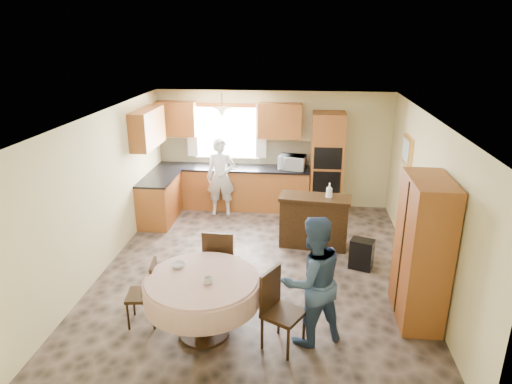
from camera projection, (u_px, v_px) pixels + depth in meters
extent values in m
cube|color=brown|center=(259.00, 269.00, 7.45)|extent=(5.00, 6.00, 0.01)
cube|color=white|center=(260.00, 116.00, 6.61)|extent=(5.00, 6.00, 0.01)
cube|color=#D5C989|center=(273.00, 149.00, 9.84)|extent=(5.00, 0.02, 2.50)
cube|color=#D5C989|center=(229.00, 308.00, 4.22)|extent=(5.00, 0.02, 2.50)
cube|color=#D5C989|center=(104.00, 191.00, 7.27)|extent=(0.02, 6.00, 2.50)
cube|color=#D5C989|center=(426.00, 203.00, 6.79)|extent=(0.02, 6.00, 2.50)
cube|color=white|center=(227.00, 133.00, 9.80)|extent=(1.40, 0.03, 1.10)
cube|color=white|center=(192.00, 130.00, 9.81)|extent=(0.22, 0.02, 1.15)
cube|color=white|center=(261.00, 132.00, 9.67)|extent=(0.22, 0.02, 1.15)
cube|color=#A8642C|center=(233.00, 188.00, 9.91)|extent=(3.30, 0.60, 0.88)
cube|color=black|center=(232.00, 168.00, 9.76)|extent=(3.30, 0.64, 0.04)
cube|color=#A8642C|center=(160.00, 200.00, 9.20)|extent=(0.60, 1.20, 0.88)
cube|color=black|center=(158.00, 179.00, 9.05)|extent=(0.64, 1.20, 0.04)
cube|color=beige|center=(234.00, 152.00, 9.94)|extent=(3.30, 0.02, 0.55)
cube|color=#AF662B|center=(176.00, 119.00, 9.67)|extent=(0.85, 0.33, 0.72)
cube|color=#AF662B|center=(280.00, 121.00, 9.45)|extent=(0.90, 0.33, 0.72)
cube|color=#AF662B|center=(147.00, 128.00, 8.72)|extent=(0.33, 1.20, 0.72)
cube|color=#A8642C|center=(327.00, 163.00, 9.50)|extent=(0.66, 0.62, 2.12)
cube|color=black|center=(328.00, 158.00, 9.14)|extent=(0.56, 0.01, 0.45)
cube|color=black|center=(327.00, 182.00, 9.31)|extent=(0.56, 0.01, 0.45)
cone|color=beige|center=(222.00, 112.00, 9.18)|extent=(0.36, 0.36, 0.18)
cube|color=#37230F|center=(314.00, 223.00, 8.11)|extent=(1.29, 0.65, 0.88)
cube|color=black|center=(362.00, 254.00, 7.40)|extent=(0.43, 0.36, 0.50)
cube|color=#A8642C|center=(422.00, 251.00, 5.90)|extent=(0.51, 1.03, 1.96)
cylinder|color=#37230F|center=(203.00, 309.00, 5.72)|extent=(0.21, 0.21, 0.76)
cylinder|color=#37230F|center=(204.00, 333.00, 5.84)|extent=(0.64, 0.64, 0.04)
cylinder|color=beige|center=(202.00, 279.00, 5.58)|extent=(1.38, 1.38, 0.05)
cylinder|color=beige|center=(202.00, 290.00, 5.63)|extent=(1.44, 1.44, 0.30)
cube|color=#37230F|center=(142.00, 295.00, 5.96)|extent=(0.43, 0.43, 0.05)
cube|color=#37230F|center=(154.00, 278.00, 5.88)|extent=(0.09, 0.36, 0.45)
cylinder|color=#37230F|center=(127.00, 316.00, 5.89)|extent=(0.03, 0.03, 0.39)
cylinder|color=#37230F|center=(151.00, 317.00, 5.86)|extent=(0.03, 0.03, 0.39)
cylinder|color=#37230F|center=(136.00, 301.00, 6.20)|extent=(0.03, 0.03, 0.39)
cylinder|color=#37230F|center=(159.00, 303.00, 6.17)|extent=(0.03, 0.03, 0.39)
cube|color=#37230F|center=(221.00, 263.00, 6.61)|extent=(0.47, 0.47, 0.05)
cube|color=#37230F|center=(218.00, 251.00, 6.32)|extent=(0.44, 0.05, 0.55)
cylinder|color=#37230F|center=(206.00, 285.00, 6.53)|extent=(0.04, 0.04, 0.47)
cylinder|color=#37230F|center=(233.00, 286.00, 6.50)|extent=(0.04, 0.04, 0.47)
cylinder|color=#37230F|center=(211.00, 271.00, 6.90)|extent=(0.04, 0.04, 0.47)
cylinder|color=#37230F|center=(237.00, 272.00, 6.86)|extent=(0.04, 0.04, 0.47)
cube|color=#37230F|center=(284.00, 314.00, 5.47)|extent=(0.59, 0.59, 0.05)
cube|color=#37230F|center=(270.00, 289.00, 5.48)|extent=(0.24, 0.38, 0.51)
cylinder|color=#37230F|center=(267.00, 339.00, 5.40)|extent=(0.04, 0.04, 0.44)
cylinder|color=#37230F|center=(298.00, 342.00, 5.36)|extent=(0.04, 0.04, 0.44)
cylinder|color=#37230F|center=(269.00, 321.00, 5.74)|extent=(0.04, 0.04, 0.44)
cylinder|color=#37230F|center=(299.00, 323.00, 5.71)|extent=(0.04, 0.04, 0.44)
cube|color=gold|center=(407.00, 150.00, 8.00)|extent=(0.05, 0.60, 0.49)
cube|color=#9DB1B8|center=(406.00, 150.00, 8.00)|extent=(0.01, 0.49, 0.39)
imported|color=silver|center=(292.00, 162.00, 9.53)|extent=(0.60, 0.46, 0.30)
imported|color=silver|center=(221.00, 177.00, 9.43)|extent=(0.63, 0.45, 1.62)
imported|color=#324A6E|center=(312.00, 281.00, 5.48)|extent=(1.01, 0.93, 1.66)
imported|color=#B2B2B2|center=(301.00, 198.00, 7.98)|extent=(0.27, 0.27, 0.05)
imported|color=silver|center=(329.00, 192.00, 7.89)|extent=(0.12, 0.12, 0.31)
imported|color=#B2B2B2|center=(208.00, 281.00, 5.42)|extent=(0.15, 0.15, 0.09)
imported|color=#B2B2B2|center=(178.00, 265.00, 5.81)|extent=(0.20, 0.20, 0.05)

